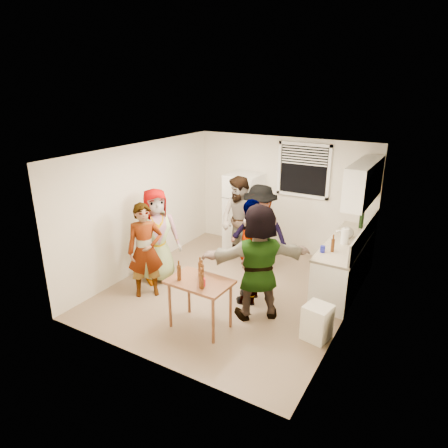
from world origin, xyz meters
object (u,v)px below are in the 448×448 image
Objects in this scene: refrigerator at (244,212)px; serving_table at (201,326)px; guest_back_left at (239,262)px; guest_back_right at (258,273)px; wine_bottle at (361,228)px; beer_bottle_counter at (332,252)px; red_cup at (203,286)px; guest_stripe at (148,294)px; beer_bottle_table at (200,276)px; guest_orange at (257,315)px; kettle at (347,238)px; trash_bin at (317,323)px; guest_grey at (159,279)px; guest_black at (250,299)px; blue_cup at (322,252)px.

serving_table is at bearing -73.94° from refrigerator.
guest_back_left is 0.63m from guest_back_right.
beer_bottle_counter is at bearing -96.02° from wine_bottle.
guest_stripe is (-1.49, 0.49, -0.79)m from red_cup.
refrigerator is 7.57× the size of beer_bottle_counter.
beer_bottle_table is 1.20m from guest_orange.
refrigerator is at bearing 106.06° from serving_table.
kettle is at bearing 62.48° from red_cup.
guest_back_right is (-1.48, 0.31, -0.90)m from beer_bottle_counter.
kettle is 1.83m from guest_back_right.
red_cup reaches higher than guest_orange.
kettle is at bearing -13.44° from refrigerator.
trash_bin is 2.23m from guest_back_right.
wine_bottle reaches higher than beer_bottle_counter.
wine_bottle is 2.17m from guest_back_right.
guest_back_right reaches higher than guest_grey.
guest_back_right is (-1.65, 1.49, -0.25)m from trash_bin.
trash_bin is 1.05m from guest_orange.
red_cup is (-1.38, -2.65, -0.11)m from kettle.
blue_cup is at bearing 105.95° from guest_black.
kettle is 3.70m from guest_stripe.
red_cup reaches higher than guest_grey.
red_cup is at bearing -50.69° from beer_bottle_table.
guest_back_right is (-0.02, 2.10, 0.00)m from serving_table.
beer_bottle_table reaches higher than red_cup.
beer_bottle_counter reaches higher than guest_back_right.
trash_bin is at bearing 25.66° from red_cup.
red_cup reaches higher than guest_black.
wine_bottle is (0.10, 0.67, 0.00)m from kettle.
guest_orange is at bearing 41.29° from beer_bottle_table.
refrigerator is 3.20× the size of trash_bin.
refrigerator reaches higher than guest_back_left.
serving_table is 1.81m from guest_grey.
beer_bottle_table is 0.12× the size of guest_orange.
beer_bottle_counter is 0.13× the size of guest_stripe.
beer_bottle_counter reaches higher than red_cup.
guest_stripe is at bearing -153.94° from blue_cup.
beer_bottle_counter is 2.26m from beer_bottle_table.
guest_back_right is (-1.63, -1.11, -0.90)m from wine_bottle.
beer_bottle_counter is (2.35, -1.33, 0.05)m from refrigerator.
guest_back_right is (0.05, 1.97, -0.79)m from beer_bottle_table.
guest_back_left is at bearing 164.18° from beer_bottle_counter.
serving_table is 0.52× the size of guest_grey.
beer_bottle_counter is at bearing 47.36° from beer_bottle_table.
beer_bottle_counter is 0.13× the size of guest_back_right.
blue_cup is 1.50m from guest_orange.
beer_bottle_counter is at bearing 35.55° from blue_cup.
guest_orange is (-0.89, -1.81, -0.90)m from kettle.
guest_back_right reaches higher than guest_black.
refrigerator is 0.91× the size of guest_orange.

